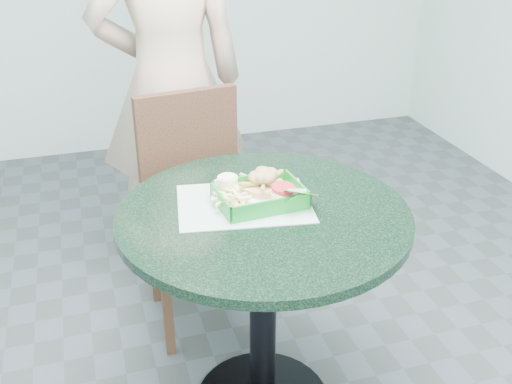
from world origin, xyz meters
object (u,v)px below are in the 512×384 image
object	(u,v)px
crab_sandwich	(265,185)
cafe_table	(263,264)
diner_person	(168,46)
food_basket	(260,204)
sauce_ramekin	(229,186)
dining_chair	(195,196)

from	to	relation	value
crab_sandwich	cafe_table	bearing A→B (deg)	-109.74
cafe_table	diner_person	world-z (taller)	diner_person
cafe_table	diner_person	size ratio (longest dim) A/B	0.42
food_basket	crab_sandwich	bearing A→B (deg)	57.92
cafe_table	food_basket	xyz separation A→B (m)	(0.00, 0.05, 0.19)
cafe_table	crab_sandwich	world-z (taller)	crab_sandwich
diner_person	sauce_ramekin	bearing A→B (deg)	91.23
cafe_table	diner_person	distance (m)	1.07
cafe_table	dining_chair	size ratio (longest dim) A/B	0.94
diner_person	food_basket	distance (m)	0.96
crab_sandwich	sauce_ramekin	bearing A→B (deg)	165.39
crab_sandwich	dining_chair	bearing A→B (deg)	103.75
crab_sandwich	sauce_ramekin	world-z (taller)	crab_sandwich
diner_person	food_basket	size ratio (longest dim) A/B	8.28
cafe_table	dining_chair	xyz separation A→B (m)	(-0.09, 0.61, -0.05)
food_basket	sauce_ramekin	world-z (taller)	sauce_ramekin
cafe_table	crab_sandwich	size ratio (longest dim) A/B	6.56
cafe_table	food_basket	distance (m)	0.19
diner_person	food_basket	xyz separation A→B (m)	(0.11, -0.91, -0.28)
sauce_ramekin	diner_person	bearing A→B (deg)	92.34
diner_person	dining_chair	bearing A→B (deg)	91.43
food_basket	crab_sandwich	world-z (taller)	crab_sandwich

